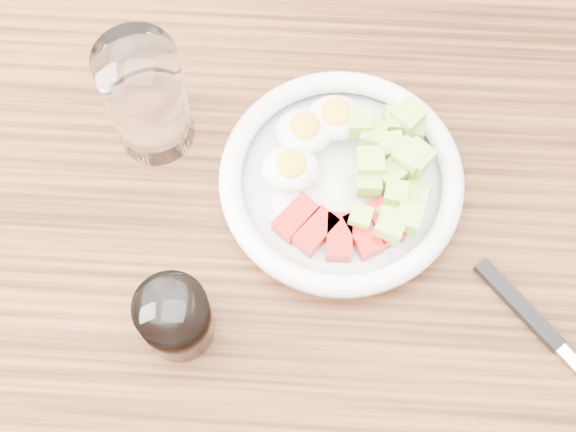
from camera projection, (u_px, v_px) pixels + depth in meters
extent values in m
plane|color=brown|center=(293.00, 379.00, 1.49)|extent=(4.00, 4.00, 0.00)
cube|color=brown|center=(298.00, 244.00, 0.79)|extent=(1.50, 0.90, 0.04)
cylinder|color=white|center=(340.00, 186.00, 0.78)|extent=(0.23, 0.23, 0.01)
torus|color=white|center=(341.00, 179.00, 0.77)|extent=(0.24, 0.24, 0.02)
cube|color=#B8110B|center=(296.00, 218.00, 0.75)|extent=(0.05, 0.05, 0.02)
cube|color=#B8110B|center=(316.00, 232.00, 0.75)|extent=(0.05, 0.05, 0.02)
cube|color=#B8110B|center=(339.00, 237.00, 0.75)|extent=(0.02, 0.04, 0.02)
cube|color=#B8110B|center=(363.00, 234.00, 0.75)|extent=(0.04, 0.05, 0.02)
cube|color=#B8110B|center=(384.00, 223.00, 0.75)|extent=(0.04, 0.05, 0.02)
ellipsoid|color=white|center=(305.00, 131.00, 0.77)|extent=(0.06, 0.05, 0.03)
ellipsoid|color=yellow|center=(305.00, 125.00, 0.76)|extent=(0.03, 0.03, 0.01)
ellipsoid|color=white|center=(335.00, 118.00, 0.78)|extent=(0.06, 0.05, 0.03)
ellipsoid|color=yellow|center=(336.00, 112.00, 0.77)|extent=(0.03, 0.03, 0.01)
ellipsoid|color=white|center=(291.00, 169.00, 0.76)|extent=(0.06, 0.05, 0.03)
ellipsoid|color=yellow|center=(291.00, 164.00, 0.75)|extent=(0.03, 0.03, 0.01)
cube|color=#A5CA4D|center=(402.00, 168.00, 0.77)|extent=(0.03, 0.03, 0.02)
cube|color=#A5CA4D|center=(389.00, 176.00, 0.75)|extent=(0.03, 0.03, 0.02)
cube|color=#A5CA4D|center=(370.00, 164.00, 0.75)|extent=(0.03, 0.03, 0.03)
cube|color=#A5CA4D|center=(396.00, 151.00, 0.76)|extent=(0.03, 0.03, 0.02)
cube|color=#A5CA4D|center=(390.00, 147.00, 0.76)|extent=(0.03, 0.03, 0.02)
cube|color=#A5CA4D|center=(408.00, 118.00, 0.77)|extent=(0.04, 0.04, 0.03)
cube|color=#A5CA4D|center=(396.00, 194.00, 0.74)|extent=(0.02, 0.02, 0.02)
cube|color=#A5CA4D|center=(396.00, 122.00, 0.78)|extent=(0.02, 0.02, 0.02)
cube|color=#A5CA4D|center=(391.00, 226.00, 0.74)|extent=(0.03, 0.03, 0.03)
cube|color=#A5CA4D|center=(361.00, 218.00, 0.74)|extent=(0.02, 0.02, 0.02)
cube|color=#A5CA4D|center=(409.00, 158.00, 0.75)|extent=(0.04, 0.04, 0.03)
cube|color=#A5CA4D|center=(391.00, 220.00, 0.75)|extent=(0.02, 0.02, 0.02)
cube|color=#A5CA4D|center=(416.00, 158.00, 0.75)|extent=(0.04, 0.04, 0.03)
cube|color=#A5CA4D|center=(414.00, 129.00, 0.79)|extent=(0.02, 0.02, 0.02)
cube|color=#A5CA4D|center=(373.00, 136.00, 0.77)|extent=(0.03, 0.03, 0.02)
cube|color=#A5CA4D|center=(368.00, 182.00, 0.75)|extent=(0.02, 0.02, 0.02)
cube|color=#A5CA4D|center=(416.00, 193.00, 0.76)|extent=(0.03, 0.03, 0.02)
cube|color=#A5CA4D|center=(408.00, 219.00, 0.74)|extent=(0.03, 0.03, 0.02)
cube|color=#A5CA4D|center=(380.00, 173.00, 0.77)|extent=(0.03, 0.03, 0.02)
cube|color=#A5CA4D|center=(359.00, 123.00, 0.77)|extent=(0.02, 0.02, 0.02)
cube|color=#A5CA4D|center=(414.00, 200.00, 0.75)|extent=(0.03, 0.03, 0.02)
cube|color=#A5CA4D|center=(389.00, 216.00, 0.75)|extent=(0.03, 0.03, 0.02)
cube|color=black|center=(519.00, 304.00, 0.74)|extent=(0.08, 0.09, 0.01)
cylinder|color=white|center=(146.00, 98.00, 0.75)|extent=(0.08, 0.08, 0.14)
cylinder|color=white|center=(175.00, 318.00, 0.70)|extent=(0.06, 0.06, 0.07)
cylinder|color=black|center=(175.00, 318.00, 0.71)|extent=(0.06, 0.06, 0.06)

